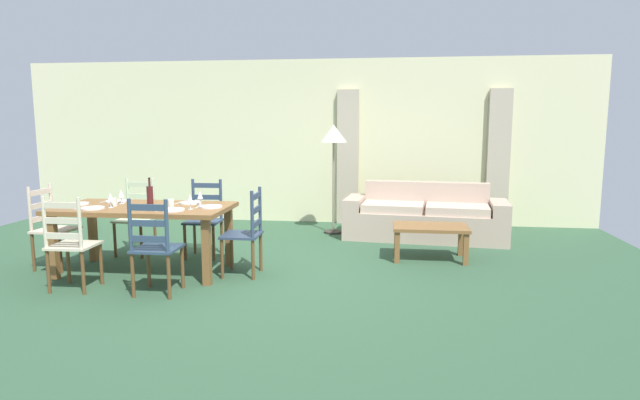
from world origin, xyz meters
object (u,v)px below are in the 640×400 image
Objects in this scene: wine_glass_near_right at (190,199)px; wine_glass_far_left at (121,194)px; dining_table at (144,214)px; coffee_cup_secondary at (114,202)px; dining_chair_head_west at (52,227)px; wine_bottle at (150,195)px; wine_glass_near_left at (110,197)px; couch at (425,218)px; dining_chair_far_right at (205,218)px; coffee_table at (430,231)px; coffee_cup_primary at (171,203)px; standing_lamp at (334,140)px; dining_chair_near_right at (155,247)px; dining_chair_near_left at (71,244)px; wine_glass_far_right at (200,196)px; dining_chair_head_east at (246,232)px; dining_chair_far_left at (137,217)px.

wine_glass_near_right is 0.96m from wine_glass_far_left.
coffee_cup_secondary is at bearing -170.68° from dining_table.
wine_bottle reaches higher than dining_chair_head_west.
wine_glass_near_left and wine_glass_far_left have the same top height.
couch is (4.36, 2.17, -0.19)m from dining_chair_head_west.
coffee_table is (2.80, 0.19, -0.12)m from dining_chair_far_right.
coffee_cup_primary is (0.65, 0.09, -0.07)m from wine_glass_near_left.
dining_chair_head_west is at bearing -141.91° from standing_lamp.
coffee_cup_primary is at bearing -94.53° from dining_chair_far_right.
wine_glass_near_left is at bearing -156.22° from wine_bottle.
dining_chair_head_west is at bearing -153.73° from dining_chair_far_right.
dining_chair_near_right is (0.46, -0.74, -0.19)m from dining_table.
standing_lamp is at bearing 47.54° from dining_chair_far_right.
dining_table is at bearing 59.73° from dining_chair_near_left.
dining_table is 11.80× the size of wine_glass_far_right.
dining_chair_head_west reaches higher than wine_glass_far_left.
dining_chair_far_right is at bearing 42.06° from wine_glass_far_left.
dining_chair_near_right is 1.00× the size of dining_chair_head_west.
dining_chair_near_right is 1.09m from coffee_cup_secondary.
wine_glass_near_right is 0.18× the size of coffee_table.
dining_chair_near_left reaches higher than dining_table.
dining_chair_far_right is (0.41, 0.79, -0.19)m from dining_table.
wine_glass_far_left and wine_glass_far_right have the same top height.
dining_chair_head_east is (1.16, 0.03, -0.19)m from dining_table.
dining_chair_near_right is 1.53m from dining_chair_far_right.
dining_chair_near_left is at bearing -120.27° from dining_table.
dining_chair_far_left reaches higher than wine_glass_far_left.
dining_chair_far_right is 1.73m from dining_chair_head_west.
wine_bottle reaches higher than dining_chair_far_right.
coffee_cup_secondary is 0.10× the size of coffee_table.
wine_glass_far_left is at bearing -149.75° from couch.
wine_glass_far_right is 0.95m from coffee_cup_secondary.
coffee_cup_secondary is (-0.39, -0.07, -0.07)m from wine_bottle.
dining_chair_far_left reaches higher than dining_table.
dining_chair_near_right is 3.55m from standing_lamp.
dining_chair_head_east is at bearing 3.32° from coffee_cup_secondary.
wine_glass_near_right is at bearing -138.26° from couch.
dining_table is 11.80× the size of wine_glass_near_left.
coffee_table is (3.69, 0.20, -0.12)m from dining_chair_far_left.
couch is (3.65, 2.92, -0.19)m from dining_chair_near_left.
dining_chair_near_right is 0.96m from wine_glass_far_right.
dining_table is at bearing -162.97° from coffee_table.
wine_bottle is at bearing -0.24° from dining_chair_head_west.
dining_chair_far_right is 3.15m from couch.
wine_glass_near_left is 0.10× the size of standing_lamp.
dining_chair_head_east is 0.41× the size of couch.
dining_chair_far_left is 0.91m from coffee_cup_secondary.
dining_chair_head_west is (-1.55, -0.77, 0.00)m from dining_chair_far_right.
dining_chair_near_right is at bearing -1.04° from dining_chair_near_left.
couch is 1.22m from coffee_table.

